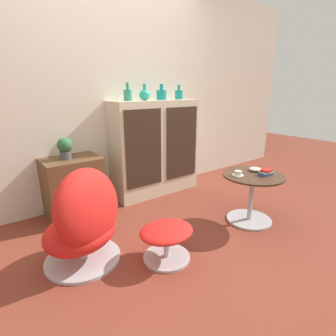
{
  "coord_description": "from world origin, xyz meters",
  "views": [
    {
      "loc": [
        -1.37,
        -1.52,
        1.3
      ],
      "look_at": [
        0.13,
        0.46,
        0.55
      ],
      "focal_mm": 28.0,
      "sensor_mm": 36.0,
      "label": 1
    }
  ],
  "objects": [
    {
      "name": "teacup",
      "position": [
        0.62,
        -0.01,
        0.52
      ],
      "size": [
        0.11,
        0.11,
        0.05
      ],
      "color": "silver",
      "rests_on": "coffee_table"
    },
    {
      "name": "wall_back",
      "position": [
        0.0,
        1.37,
        1.3
      ],
      "size": [
        6.4,
        0.06,
        2.6
      ],
      "color": "beige",
      "rests_on": "ground_plane"
    },
    {
      "name": "coffee_table",
      "position": [
        0.77,
        -0.09,
        0.3
      ],
      "size": [
        0.59,
        0.59,
        0.5
      ],
      "color": "#B7B7BC",
      "rests_on": "ground_plane"
    },
    {
      "name": "tv_console",
      "position": [
        -0.6,
        1.12,
        0.31
      ],
      "size": [
        0.56,
        0.44,
        0.63
      ],
      "color": "brown",
      "rests_on": "ground_plane"
    },
    {
      "name": "ottoman",
      "position": [
        -0.29,
        -0.07,
        0.2
      ],
      "size": [
        0.44,
        0.37,
        0.29
      ],
      "color": "#B7B7BC",
      "rests_on": "ground_plane"
    },
    {
      "name": "vase_inner_left",
      "position": [
        0.32,
        1.16,
        1.24
      ],
      "size": [
        0.12,
        0.12,
        0.19
      ],
      "color": "teal",
      "rests_on": "sideboard"
    },
    {
      "name": "bowl",
      "position": [
        0.89,
        -0.02,
        0.52
      ],
      "size": [
        0.13,
        0.13,
        0.04
      ],
      "color": "beige",
      "rests_on": "coffee_table"
    },
    {
      "name": "vase_rightmost",
      "position": [
        0.84,
        1.16,
        1.24
      ],
      "size": [
        0.1,
        0.1,
        0.18
      ],
      "color": "teal",
      "rests_on": "sideboard"
    },
    {
      "name": "ground_plane",
      "position": [
        0.0,
        0.0,
        0.0
      ],
      "size": [
        12.0,
        12.0,
        0.0
      ],
      "primitive_type": "plane",
      "color": "brown"
    },
    {
      "name": "sideboard",
      "position": [
        0.46,
        1.15,
        0.59
      ],
      "size": [
        1.13,
        0.37,
        1.17
      ],
      "color": "beige",
      "rests_on": "ground_plane"
    },
    {
      "name": "vase_inner_right",
      "position": [
        0.56,
        1.16,
        1.24
      ],
      "size": [
        0.12,
        0.12,
        0.19
      ],
      "color": "teal",
      "rests_on": "sideboard"
    },
    {
      "name": "potted_plant",
      "position": [
        -0.65,
        1.12,
        0.75
      ],
      "size": [
        0.15,
        0.15,
        0.22
      ],
      "color": "#4C4C51",
      "rests_on": "tv_console"
    },
    {
      "name": "vase_leftmost",
      "position": [
        0.1,
        1.16,
        1.24
      ],
      "size": [
        0.09,
        0.09,
        0.2
      ],
      "color": "#2D8E6B",
      "rests_on": "sideboard"
    },
    {
      "name": "book_stack",
      "position": [
        0.85,
        -0.17,
        0.53
      ],
      "size": [
        0.13,
        0.1,
        0.06
      ],
      "color": "#1E478C",
      "rests_on": "coffee_table"
    },
    {
      "name": "egg_chair",
      "position": [
        -0.81,
        0.26,
        0.35
      ],
      "size": [
        0.75,
        0.73,
        0.79
      ],
      "color": "#B7B7BC",
      "rests_on": "ground_plane"
    }
  ]
}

